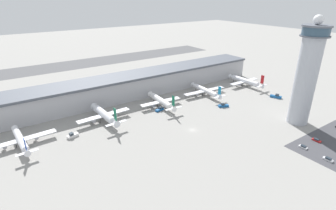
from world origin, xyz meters
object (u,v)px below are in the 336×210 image
(airplane_gate_alpha, at_px, (21,140))
(service_truck_fuel, at_px, (73,136))
(airplane_gate_bravo, at_px, (104,115))
(service_truck_catering, at_px, (160,109))
(airplane_gate_delta, at_px, (205,91))
(control_tower, at_px, (307,74))
(airplane_gate_echo, at_px, (245,81))
(service_truck_baggage, at_px, (276,96))
(car_black_suv, at_px, (328,159))
(car_yellow_taxi, at_px, (303,147))
(car_red_hatchback, at_px, (317,140))
(airplane_gate_charlie, at_px, (161,101))
(service_truck_water, at_px, (223,106))

(airplane_gate_alpha, height_order, service_truck_fuel, airplane_gate_alpha)
(airplane_gate_bravo, relative_size, service_truck_catering, 5.17)
(airplane_gate_delta, height_order, service_truck_fuel, airplane_gate_delta)
(control_tower, distance_m, airplane_gate_echo, 75.77)
(airplane_gate_delta, distance_m, service_truck_baggage, 53.87)
(airplane_gate_alpha, relative_size, service_truck_fuel, 5.36)
(car_black_suv, xyz_separation_m, car_yellow_taxi, (0.76, 12.86, -0.07))
(car_black_suv, bearing_deg, airplane_gate_bravo, 126.17)
(airplane_gate_bravo, distance_m, car_black_suv, 122.99)
(airplane_gate_echo, height_order, car_yellow_taxi, airplane_gate_echo)
(control_tower, bearing_deg, car_red_hatchback, -123.25)
(service_truck_catering, bearing_deg, airplane_gate_alpha, 178.75)
(airplane_gate_charlie, bearing_deg, airplane_gate_echo, -1.23)
(service_truck_baggage, bearing_deg, airplane_gate_charlie, 157.01)
(airplane_gate_alpha, relative_size, service_truck_water, 4.71)
(service_truck_baggage, height_order, car_black_suv, service_truck_baggage)
(airplane_gate_echo, bearing_deg, airplane_gate_charlie, 178.77)
(airplane_gate_alpha, bearing_deg, service_truck_water, -9.78)
(airplane_gate_bravo, xyz_separation_m, airplane_gate_echo, (126.14, -2.08, -0.41))
(service_truck_water, bearing_deg, service_truck_baggage, -12.29)
(car_black_suv, bearing_deg, car_red_hatchback, 43.64)
(service_truck_baggage, height_order, car_yellow_taxi, service_truck_baggage)
(airplane_gate_bravo, bearing_deg, airplane_gate_echo, -0.95)
(car_red_hatchback, bearing_deg, airplane_gate_echo, 64.47)
(control_tower, xyz_separation_m, car_red_hatchback, (-12.67, -19.33, -30.32))
(car_red_hatchback, bearing_deg, control_tower, 56.75)
(service_truck_water, bearing_deg, airplane_gate_bravo, 162.13)
(control_tower, relative_size, car_yellow_taxi, 14.56)
(airplane_gate_delta, xyz_separation_m, service_truck_fuel, (-104.58, -8.17, -2.83))
(control_tower, distance_m, car_yellow_taxi, 43.73)
(service_truck_fuel, distance_m, car_red_hatchback, 133.29)
(service_truck_water, bearing_deg, airplane_gate_charlie, 145.45)
(airplane_gate_alpha, relative_size, car_black_suv, 7.81)
(airplane_gate_alpha, distance_m, service_truck_baggage, 173.25)
(service_truck_fuel, relative_size, car_black_suv, 1.46)
(airplane_gate_bravo, height_order, service_truck_catering, airplane_gate_bravo)
(airplane_gate_bravo, bearing_deg, car_black_suv, -53.83)
(car_red_hatchback, xyz_separation_m, car_yellow_taxi, (-12.42, 0.28, -0.01))
(car_red_hatchback, distance_m, car_black_suv, 18.22)
(airplane_gate_charlie, distance_m, car_black_suv, 103.75)
(airplane_gate_bravo, height_order, airplane_gate_charlie, airplane_gate_bravo)
(service_truck_fuel, bearing_deg, airplane_gate_bravo, 20.97)
(service_truck_catering, bearing_deg, airplane_gate_echo, 2.11)
(car_red_hatchback, bearing_deg, car_yellow_taxi, 178.69)
(airplane_gate_echo, bearing_deg, car_black_suv, -118.88)
(airplane_gate_bravo, xyz_separation_m, car_black_suv, (72.55, -99.23, -3.94))
(service_truck_baggage, height_order, service_truck_water, service_truck_baggage)
(service_truck_water, relative_size, car_red_hatchback, 1.63)
(service_truck_catering, height_order, car_black_suv, service_truck_catering)
(service_truck_catering, distance_m, service_truck_fuel, 59.25)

